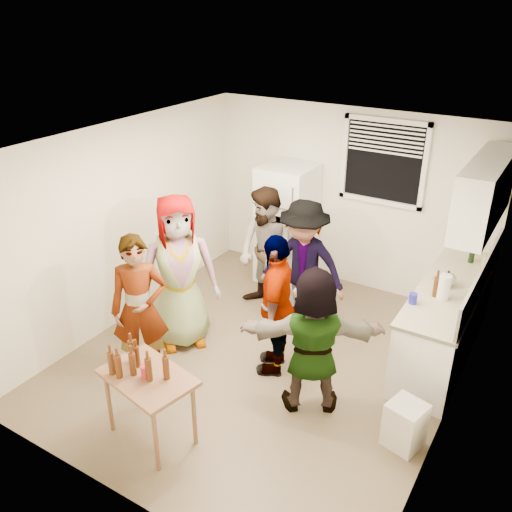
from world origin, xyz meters
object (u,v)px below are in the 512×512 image
Objects in this scene: kettle at (446,286)px; blue_cup at (412,303)px; wine_bottle at (470,262)px; refrigerator at (287,224)px; guest_orange at (310,404)px; guest_grey at (184,340)px; guest_stripe at (147,372)px; guest_back_left at (266,309)px; serving_table at (154,436)px; red_cup at (147,377)px; guest_back_right at (301,324)px; beer_bottle_counter at (434,296)px; guest_black at (275,367)px; trash_bin at (405,423)px; beer_bottle_table at (138,366)px.

blue_cup is (-0.21, -0.57, 0.00)m from kettle.
blue_cup is (-0.31, -1.31, -0.00)m from wine_bottle.
refrigerator reaches higher than guest_orange.
wine_bottle reaches higher than guest_grey.
guest_grey is 1.13× the size of guest_stripe.
guest_back_left is (0.49, 1.14, 0.00)m from guest_grey.
guest_back_left is at bearing -157.96° from wine_bottle.
serving_table is (-1.93, -2.72, -0.90)m from kettle.
red_cup is 2.59m from guest_back_right.
refrigerator reaches higher than guest_back_left.
blue_cup is 0.07× the size of guest_orange.
kettle is at bearing -148.90° from guest_orange.
wine_bottle is at bearing 81.81° from beer_bottle_counter.
blue_cup reaches higher than guest_black.
serving_table is at bearing -110.39° from guest_grey.
trash_bin is at bearing -41.38° from guest_back_right.
beer_bottle_counter reaches higher than guest_black.
wine_bottle reaches higher than guest_black.
kettle reaches higher than guest_back_left.
red_cup is at bearing -143.86° from kettle.
beer_bottle_table is at bearing -130.86° from beer_bottle_counter.
beer_bottle_table is at bearing 156.21° from red_cup.
wine_bottle is 2.36× the size of blue_cup.
guest_black is at bearing -159.58° from kettle.
guest_orange is at bearing -55.50° from guest_grey.
red_cup is at bearing -23.79° from beer_bottle_table.
guest_black is (1.21, 0.13, 0.00)m from guest_grey.
blue_cup is 2.83m from beer_bottle_table.
trash_bin reaches higher than serving_table.
guest_black is at bearing 73.21° from serving_table.
wine_bottle is at bearing 90.43° from trash_bin.
beer_bottle_table is 0.13× the size of guest_stripe.
guest_stripe is 0.98× the size of guest_back_right.
beer_bottle_counter is 1.90m from guest_black.
refrigerator is 2.58m from beer_bottle_counter.
guest_stripe is (-2.43, -1.46, -0.90)m from blue_cup.
serving_table is 0.52× the size of guest_black.
refrigerator is 2.26m from guest_grey.
wine_bottle reaches higher than beer_bottle_table.
refrigerator is 7.30× the size of kettle.
red_cup is (-1.92, -2.74, -0.19)m from kettle.
guest_grey is at bearing -139.27° from guest_back_right.
guest_black is at bearing -64.40° from refrigerator.
beer_bottle_table is at bearing -43.14° from guest_black.
guest_back_right is at bearing -52.66° from refrigerator.
blue_cup is 0.07× the size of guest_black.
beer_bottle_counter is 0.31m from blue_cup.
wine_bottle is at bearing 38.39° from guest_back_left.
refrigerator is 2.32m from guest_black.
refrigerator is at bearing -174.41° from guest_black.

